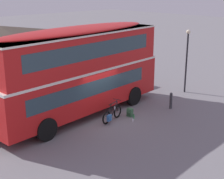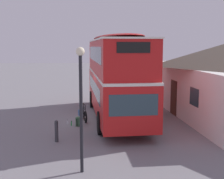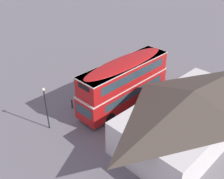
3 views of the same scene
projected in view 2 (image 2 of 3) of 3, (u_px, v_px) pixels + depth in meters
ground_plane at (95, 120)px, 17.09m from camera, size 120.00×120.00×0.00m
double_decker_bus at (116, 73)px, 17.18m from camera, size 10.58×3.13×4.79m
touring_bicycle at (83, 114)px, 16.83m from camera, size 1.71×0.67×1.06m
backpack_on_ground at (79, 121)px, 15.67m from camera, size 0.29×0.32×0.50m
water_bottle_clear_plastic at (67, 122)px, 16.11m from camera, size 0.07×0.07×0.22m
water_bottle_green_metal at (71, 123)px, 15.78m from camera, size 0.07×0.07×0.26m
street_lamp at (81, 95)px, 9.60m from camera, size 0.28×0.28×4.13m
kerb_bollard at (56, 131)px, 13.05m from camera, size 0.16×0.16×0.97m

